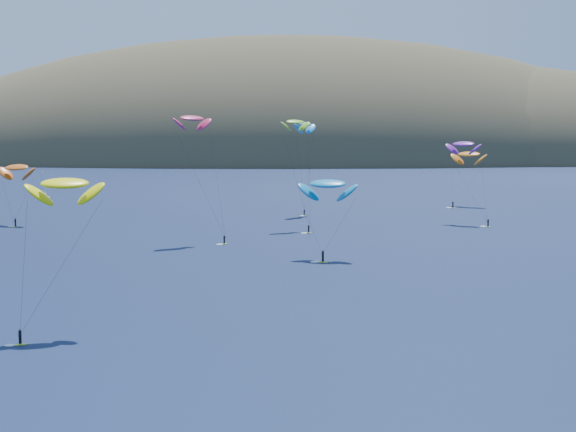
# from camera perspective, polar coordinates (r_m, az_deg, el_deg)

# --- Properties ---
(island) EXTENTS (730.00, 300.00, 210.00)m
(island) POSITION_cam_1_polar(r_m,az_deg,el_deg) (618.45, 1.76, 3.08)
(island) COLOR #3D3526
(island) RESTS_ON ground
(sailboat) EXTENTS (7.97, 7.04, 9.52)m
(sailboat) POSITION_cam_1_polar(r_m,az_deg,el_deg) (279.99, -17.01, 1.31)
(sailboat) COLOR white
(sailboat) RESTS_ON ground
(kitesurfer_1) EXTENTS (11.51, 11.37, 17.00)m
(kitesurfer_1) POSITION_cam_1_polar(r_m,az_deg,el_deg) (209.75, -18.73, 3.29)
(kitesurfer_1) COLOR #CFFA1B
(kitesurfer_1) RESTS_ON ground
(kitesurfer_2) EXTENTS (9.22, 10.45, 19.75)m
(kitesurfer_2) POSITION_cam_1_polar(r_m,az_deg,el_deg) (97.03, -15.59, 2.24)
(kitesurfer_2) COLOR #CFFA1B
(kitesurfer_2) RESTS_ON ground
(kitesurfer_3) EXTENTS (7.92, 13.62, 27.26)m
(kitesurfer_3) POSITION_cam_1_polar(r_m,az_deg,el_deg) (190.69, 0.52, 6.69)
(kitesurfer_3) COLOR #CFFA1B
(kitesurfer_3) RESTS_ON ground
(kitesurfer_4) EXTENTS (8.36, 9.76, 27.33)m
(kitesurfer_4) POSITION_cam_1_polar(r_m,az_deg,el_deg) (221.52, 1.19, 6.56)
(kitesurfer_4) COLOR #CFFA1B
(kitesurfer_4) RESTS_ON ground
(kitesurfer_5) EXTENTS (11.30, 9.83, 16.56)m
(kitesurfer_5) POSITION_cam_1_polar(r_m,az_deg,el_deg) (146.84, 2.85, 2.30)
(kitesurfer_5) COLOR #CFFA1B
(kitesurfer_5) RESTS_ON ground
(kitesurfer_6) EXTENTS (9.67, 14.34, 22.28)m
(kitesurfer_6) POSITION_cam_1_polar(r_m,az_deg,el_deg) (206.39, 12.38, 5.02)
(kitesurfer_6) COLOR #CFFA1B
(kitesurfer_6) RESTS_ON ground
(kitesurfer_9) EXTENTS (12.03, 8.91, 28.18)m
(kitesurfer_9) POSITION_cam_1_polar(r_m,az_deg,el_deg) (168.71, -6.84, 6.91)
(kitesurfer_9) COLOR #CFFA1B
(kitesurfer_9) RESTS_ON ground
(kitesurfer_11) EXTENTS (13.03, 14.12, 18.88)m
(kitesurfer_11) POSITION_cam_1_polar(r_m,az_deg,el_deg) (252.08, 12.74, 4.31)
(kitesurfer_11) COLOR #CFFA1B
(kitesurfer_11) RESTS_ON ground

